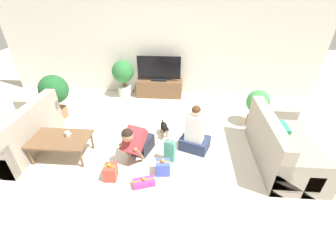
{
  "coord_description": "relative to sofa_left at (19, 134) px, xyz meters",
  "views": [
    {
      "loc": [
        0.65,
        -3.4,
        2.7
      ],
      "look_at": [
        0.39,
        0.1,
        0.45
      ],
      "focal_mm": 24.0,
      "sensor_mm": 36.0,
      "label": 1
    }
  ],
  "objects": [
    {
      "name": "gift_box_b",
      "position": [
        1.93,
        -0.68,
        -0.17
      ],
      "size": [
        0.2,
        0.23,
        0.32
      ],
      "rotation": [
        0.0,
        0.0,
        0.06
      ],
      "color": "red",
      "rests_on": "ground_plane"
    },
    {
      "name": "person_kneeling",
      "position": [
        2.26,
        -0.12,
        0.04
      ],
      "size": [
        0.54,
        0.79,
        0.76
      ],
      "rotation": [
        0.0,
        0.0,
        -0.33
      ],
      "color": "#23232D",
      "rests_on": "ground_plane"
    },
    {
      "name": "person_sitting",
      "position": [
        3.29,
        0.19,
        0.03
      ],
      "size": [
        0.63,
        0.59,
        0.95
      ],
      "rotation": [
        0.0,
        0.0,
        2.78
      ],
      "color": "#283351",
      "rests_on": "ground_plane"
    },
    {
      "name": "dog",
      "position": [
        2.68,
        0.59,
        -0.1
      ],
      "size": [
        0.22,
        0.47,
        0.3
      ],
      "rotation": [
        0.0,
        0.0,
        0.28
      ],
      "color": "black",
      "rests_on": "ground_plane"
    },
    {
      "name": "mug",
      "position": [
        1.03,
        -0.12,
        0.15
      ],
      "size": [
        0.12,
        0.08,
        0.09
      ],
      "color": "silver",
      "rests_on": "coffee_table"
    },
    {
      "name": "potted_plant_corner_right",
      "position": [
        4.64,
        1.19,
        0.19
      ],
      "size": [
        0.5,
        0.5,
        0.81
      ],
      "color": "#A36042",
      "rests_on": "ground_plane"
    },
    {
      "name": "tv",
      "position": [
        2.37,
        2.52,
        0.45
      ],
      "size": [
        1.15,
        0.2,
        0.65
      ],
      "color": "black",
      "rests_on": "tv_console"
    },
    {
      "name": "coffee_table",
      "position": [
        0.91,
        -0.2,
        0.06
      ],
      "size": [
        1.01,
        0.64,
        0.4
      ],
      "color": "brown",
      "rests_on": "ground_plane"
    },
    {
      "name": "gift_box_c",
      "position": [
        2.75,
        -0.5,
        -0.18
      ],
      "size": [
        0.26,
        0.22,
        0.3
      ],
      "rotation": [
        0.0,
        0.0,
        0.11
      ],
      "color": "#3D51BC",
      "rests_on": "ground_plane"
    },
    {
      "name": "sofa_left",
      "position": [
        0.0,
        0.0,
        0.0
      ],
      "size": [
        0.91,
        1.72,
        0.86
      ],
      "rotation": [
        0.0,
        0.0,
        -1.57
      ],
      "color": "gray",
      "rests_on": "ground_plane"
    },
    {
      "name": "potted_plant_corner_left",
      "position": [
        0.15,
        1.21,
        0.33
      ],
      "size": [
        0.64,
        0.64,
        1.01
      ],
      "color": "#A36042",
      "rests_on": "ground_plane"
    },
    {
      "name": "ground_plane",
      "position": [
        2.39,
        0.16,
        -0.3
      ],
      "size": [
        16.0,
        16.0,
        0.0
      ],
      "primitive_type": "plane",
      "color": "beige"
    },
    {
      "name": "sofa_right",
      "position": [
        4.78,
        -0.02,
        0.0
      ],
      "size": [
        0.91,
        1.72,
        0.86
      ],
      "rotation": [
        0.0,
        0.0,
        1.57
      ],
      "color": "gray",
      "rests_on": "ground_plane"
    },
    {
      "name": "tv_console",
      "position": [
        2.37,
        2.52,
        -0.07
      ],
      "size": [
        1.23,
        0.41,
        0.46
      ],
      "color": "brown",
      "rests_on": "ground_plane"
    },
    {
      "name": "gift_bag_a",
      "position": [
        2.84,
        -0.17,
        -0.09
      ],
      "size": [
        0.22,
        0.16,
        0.44
      ],
      "rotation": [
        0.0,
        0.0,
        -0.29
      ],
      "color": "#4CA384",
      "rests_on": "ground_plane"
    },
    {
      "name": "gift_box_a",
      "position": [
        2.48,
        -0.79,
        -0.25
      ],
      "size": [
        0.38,
        0.26,
        0.16
      ],
      "rotation": [
        0.0,
        0.0,
        0.33
      ],
      "color": "#CC3389",
      "rests_on": "ground_plane"
    },
    {
      "name": "potted_plant_back_left",
      "position": [
        1.4,
        2.47,
        0.31
      ],
      "size": [
        0.58,
        0.58,
        0.99
      ],
      "color": "beige",
      "rests_on": "ground_plane"
    },
    {
      "name": "wall_back",
      "position": [
        2.39,
        2.79,
        1.0
      ],
      "size": [
        8.4,
        0.06,
        2.6
      ],
      "color": "beige",
      "rests_on": "ground_plane"
    }
  ]
}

